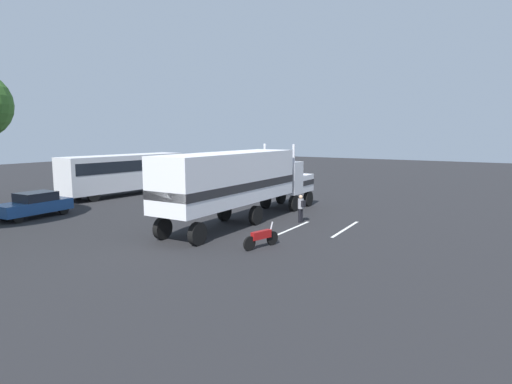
{
  "coord_description": "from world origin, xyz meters",
  "views": [
    {
      "loc": [
        -25.93,
        -13.74,
        5.21
      ],
      "look_at": [
        -4.01,
        -0.14,
        1.6
      ],
      "focal_mm": 29.51,
      "sensor_mm": 36.0,
      "label": 1
    }
  ],
  "objects_px": {
    "person_bystander": "(301,207)",
    "motorcycle": "(261,237)",
    "semi_truck": "(241,180)",
    "parked_bus": "(124,171)",
    "parked_car": "(34,205)"
  },
  "relations": [
    {
      "from": "parked_bus",
      "to": "parked_car",
      "type": "xyz_separation_m",
      "value": [
        -9.61,
        -2.84,
        -1.26
      ]
    },
    {
      "from": "motorcycle",
      "to": "parked_bus",
      "type": "bearing_deg",
      "value": 66.12
    },
    {
      "from": "parked_bus",
      "to": "person_bystander",
      "type": "bearing_deg",
      "value": -97.16
    },
    {
      "from": "parked_car",
      "to": "parked_bus",
      "type": "bearing_deg",
      "value": 16.44
    },
    {
      "from": "semi_truck",
      "to": "person_bystander",
      "type": "bearing_deg",
      "value": -58.37
    },
    {
      "from": "semi_truck",
      "to": "parked_bus",
      "type": "height_order",
      "value": "semi_truck"
    },
    {
      "from": "person_bystander",
      "to": "parked_bus",
      "type": "height_order",
      "value": "parked_bus"
    },
    {
      "from": "parked_bus",
      "to": "parked_car",
      "type": "height_order",
      "value": "parked_bus"
    },
    {
      "from": "person_bystander",
      "to": "motorcycle",
      "type": "bearing_deg",
      "value": -171.5
    },
    {
      "from": "semi_truck",
      "to": "parked_bus",
      "type": "xyz_separation_m",
      "value": [
        4.07,
        14.62,
        -0.46
      ]
    },
    {
      "from": "person_bystander",
      "to": "motorcycle",
      "type": "height_order",
      "value": "person_bystander"
    },
    {
      "from": "semi_truck",
      "to": "parked_car",
      "type": "bearing_deg",
      "value": 115.2
    },
    {
      "from": "semi_truck",
      "to": "motorcycle",
      "type": "distance_m",
      "value": 6.04
    },
    {
      "from": "parked_bus",
      "to": "motorcycle",
      "type": "xyz_separation_m",
      "value": [
        -8.2,
        -18.52,
        -1.58
      ]
    },
    {
      "from": "semi_truck",
      "to": "person_bystander",
      "type": "distance_m",
      "value": 3.9
    }
  ]
}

